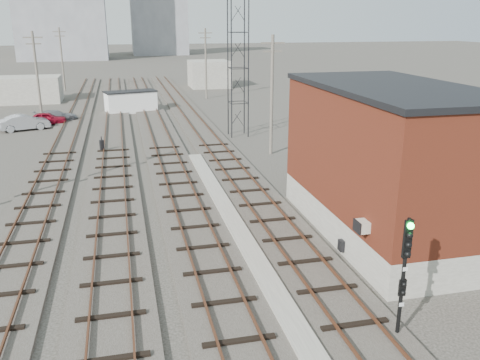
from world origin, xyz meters
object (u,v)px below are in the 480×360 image
object	(u,v)px
switch_stand	(102,146)
car_grey	(56,116)
site_trailer	(131,101)
car_red	(47,119)
signal_mast	(405,269)
car_silver	(24,122)

from	to	relation	value
switch_stand	car_grey	xyz separation A→B (m)	(-4.87, 14.12, 0.03)
site_trailer	car_grey	world-z (taller)	site_trailer
car_red	car_grey	bearing A→B (deg)	-35.90
switch_stand	site_trailer	size ratio (longest dim) A/B	0.20
switch_stand	car_red	bearing A→B (deg)	90.08
switch_stand	site_trailer	distance (m)	18.59
signal_mast	car_red	world-z (taller)	signal_mast
car_silver	switch_stand	bearing A→B (deg)	-163.20
signal_mast	car_silver	xyz separation A→B (m)	(-17.39, 38.01, -1.77)
car_red	car_silver	world-z (taller)	car_silver
switch_stand	site_trailer	world-z (taller)	site_trailer
signal_mast	car_red	xyz separation A→B (m)	(-15.68, 40.21, -1.88)
site_trailer	car_silver	world-z (taller)	site_trailer
switch_stand	car_silver	bearing A→B (deg)	100.99
signal_mast	car_silver	bearing A→B (deg)	114.58
site_trailer	switch_stand	bearing A→B (deg)	-112.77
signal_mast	car_grey	xyz separation A→B (m)	(-14.91, 41.46, -1.90)
car_red	car_silver	xyz separation A→B (m)	(-1.71, -2.20, 0.10)
signal_mast	car_silver	size ratio (longest dim) A/B	0.94
switch_stand	car_grey	bearing A→B (deg)	85.46
signal_mast	car_silver	distance (m)	41.84
car_red	signal_mast	bearing A→B (deg)	-162.98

